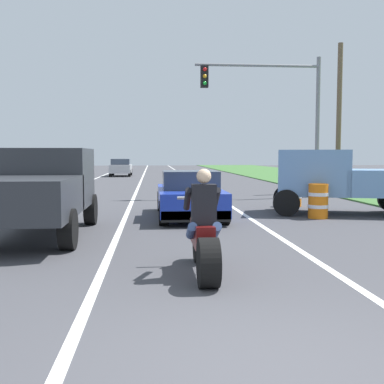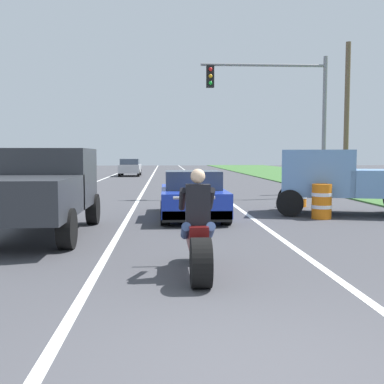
# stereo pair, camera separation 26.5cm
# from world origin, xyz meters

# --- Properties ---
(ground_plane) EXTENTS (160.00, 160.00, 0.00)m
(ground_plane) POSITION_xyz_m (0.00, 0.00, 0.00)
(ground_plane) COLOR #424247
(lane_stripe_left_solid) EXTENTS (0.14, 120.00, 0.01)m
(lane_stripe_left_solid) POSITION_xyz_m (-5.40, 20.00, 0.00)
(lane_stripe_left_solid) COLOR white
(lane_stripe_left_solid) RESTS_ON ground
(lane_stripe_right_solid) EXTENTS (0.14, 120.00, 0.01)m
(lane_stripe_right_solid) POSITION_xyz_m (1.80, 20.00, 0.00)
(lane_stripe_right_solid) COLOR white
(lane_stripe_right_solid) RESTS_ON ground
(lane_stripe_centre_dashed) EXTENTS (0.14, 120.00, 0.01)m
(lane_stripe_centre_dashed) POSITION_xyz_m (-1.80, 20.00, 0.00)
(lane_stripe_centre_dashed) COLOR white
(lane_stripe_centre_dashed) RESTS_ON ground
(motorcycle_with_rider) EXTENTS (0.70, 2.21, 1.62)m
(motorcycle_with_rider) POSITION_xyz_m (-0.24, 3.21, 0.59)
(motorcycle_with_rider) COLOR black
(motorcycle_with_rider) RESTS_ON ground
(sports_car_blue) EXTENTS (1.84, 4.30, 1.37)m
(sports_car_blue) POSITION_xyz_m (0.08, 9.97, 0.63)
(sports_car_blue) COLOR #1E38B2
(sports_car_blue) RESTS_ON ground
(pickup_truck_left_lane_dark_grey) EXTENTS (2.02, 4.80, 1.98)m
(pickup_truck_left_lane_dark_grey) POSITION_xyz_m (-3.49, 7.03, 1.11)
(pickup_truck_left_lane_dark_grey) COLOR #2D3035
(pickup_truck_left_lane_dark_grey) RESTS_ON ground
(pickup_truck_right_shoulder_light_blue) EXTENTS (5.14, 3.14, 1.98)m
(pickup_truck_right_shoulder_light_blue) POSITION_xyz_m (4.89, 10.39, 1.11)
(pickup_truck_right_shoulder_light_blue) COLOR #6B93C6
(pickup_truck_right_shoulder_light_blue) RESTS_ON ground
(traffic_light_mast_near) EXTENTS (5.40, 0.34, 6.00)m
(traffic_light_mast_near) POSITION_xyz_m (4.41, 16.20, 4.05)
(traffic_light_mast_near) COLOR gray
(traffic_light_mast_near) RESTS_ON ground
(utility_pole_roadside) EXTENTS (0.24, 0.24, 7.16)m
(utility_pole_roadside) POSITION_xyz_m (8.00, 18.51, 3.58)
(utility_pole_roadside) COLOR brown
(utility_pole_roadside) RESTS_ON ground
(construction_barrel_nearest) EXTENTS (0.58, 0.58, 1.00)m
(construction_barrel_nearest) POSITION_xyz_m (3.76, 9.44, 0.50)
(construction_barrel_nearest) COLOR orange
(construction_barrel_nearest) RESTS_ON ground
(construction_barrel_mid) EXTENTS (0.58, 0.58, 1.00)m
(construction_barrel_mid) POSITION_xyz_m (4.00, 12.59, 0.50)
(construction_barrel_mid) COLOR orange
(construction_barrel_mid) RESTS_ON ground
(distant_car_far_ahead) EXTENTS (1.80, 4.00, 1.50)m
(distant_car_far_ahead) POSITION_xyz_m (-3.71, 37.59, 0.77)
(distant_car_far_ahead) COLOR #B2B2B7
(distant_car_far_ahead) RESTS_ON ground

